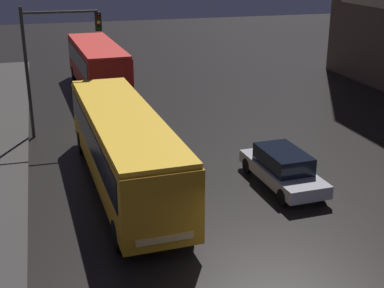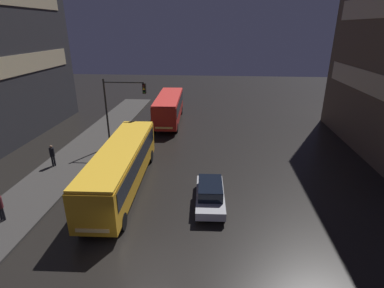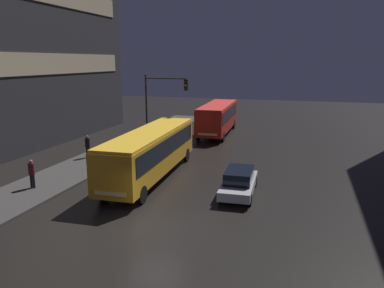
% 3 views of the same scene
% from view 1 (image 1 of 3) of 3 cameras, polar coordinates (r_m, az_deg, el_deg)
% --- Properties ---
extents(ground_plane, '(120.00, 120.00, 0.00)m').
position_cam_1_polar(ground_plane, '(16.23, 9.08, -13.64)').
color(ground_plane, black).
extents(bus_near, '(2.99, 11.99, 3.13)m').
position_cam_1_polar(bus_near, '(20.80, -7.32, 0.19)').
color(bus_near, orange).
rests_on(bus_near, ground).
extents(bus_far, '(3.08, 10.38, 3.16)m').
position_cam_1_polar(bus_far, '(36.12, -10.05, 8.59)').
color(bus_far, '#AD1E19').
rests_on(bus_far, ground).
extents(car_taxi, '(1.95, 4.70, 1.48)m').
position_cam_1_polar(car_taxi, '(21.59, 9.65, -2.51)').
color(car_taxi, '#B7B7BC').
rests_on(car_taxi, ground).
extents(traffic_light_main, '(3.79, 0.35, 6.44)m').
position_cam_1_polar(traffic_light_main, '(27.08, -14.66, 9.74)').
color(traffic_light_main, '#2D2D2D').
rests_on(traffic_light_main, ground).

